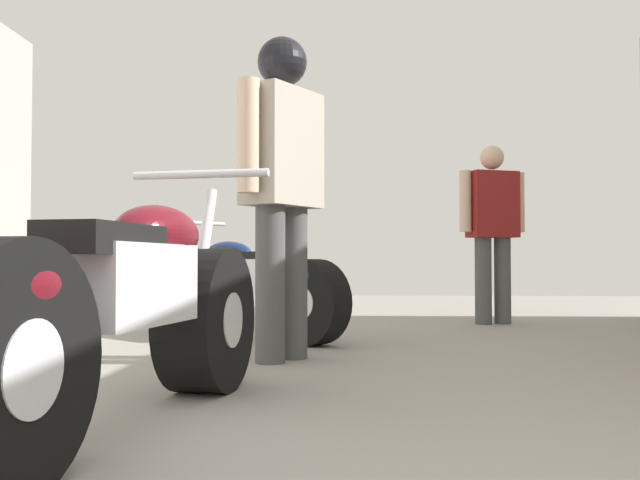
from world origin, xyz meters
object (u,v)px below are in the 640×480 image
(motorcycle_maroon_cruiser, at_px, (123,314))
(mechanic_with_helmet, at_px, (282,166))
(mechanic_in_blue, at_px, (492,223))
(motorcycle_black_naked, at_px, (249,288))

(motorcycle_maroon_cruiser, height_order, mechanic_with_helmet, mechanic_with_helmet)
(motorcycle_maroon_cruiser, relative_size, mechanic_with_helmet, 1.10)
(motorcycle_maroon_cruiser, distance_m, mechanic_with_helmet, 1.85)
(motorcycle_maroon_cruiser, relative_size, mechanic_in_blue, 1.26)
(motorcycle_maroon_cruiser, height_order, mechanic_in_blue, mechanic_in_blue)
(motorcycle_black_naked, relative_size, mechanic_with_helmet, 0.84)
(motorcycle_black_naked, bearing_deg, mechanic_with_helmet, -73.09)
(motorcycle_black_naked, bearing_deg, motorcycle_maroon_cruiser, -90.55)
(motorcycle_maroon_cruiser, xyz_separation_m, mechanic_with_helmet, (0.36, 1.67, 0.71))
(motorcycle_maroon_cruiser, bearing_deg, motorcycle_black_naked, 89.45)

